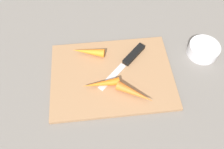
{
  "coord_description": "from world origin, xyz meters",
  "views": [
    {
      "loc": [
        -0.04,
        -0.34,
        0.56
      ],
      "look_at": [
        0.0,
        0.0,
        0.01
      ],
      "focal_mm": 34.9,
      "sensor_mm": 36.0,
      "label": 1
    }
  ],
  "objects": [
    {
      "name": "carrot_medium",
      "position": [
        -0.03,
        -0.03,
        0.02
      ],
      "size": [
        0.11,
        0.03,
        0.02
      ],
      "primitive_type": "cone",
      "rotation": [
        0.0,
        1.57,
        3.2
      ],
      "color": "orange",
      "rests_on": "cutting_board"
    },
    {
      "name": "knife",
      "position": [
        0.07,
        0.05,
        0.02
      ],
      "size": [
        0.16,
        0.15,
        0.01
      ],
      "rotation": [
        0.0,
        0.0,
        3.92
      ],
      "color": "#B7B7BC",
      "rests_on": "cutting_board"
    },
    {
      "name": "small_bowl",
      "position": [
        0.3,
        0.06,
        0.02
      ],
      "size": [
        0.09,
        0.09,
        0.04
      ],
      "primitive_type": "cylinder",
      "color": "silver",
      "rests_on": "ground_plane"
    },
    {
      "name": "carrot_shortest",
      "position": [
        -0.07,
        0.08,
        0.03
      ],
      "size": [
        0.1,
        0.05,
        0.03
      ],
      "primitive_type": "cone",
      "rotation": [
        0.0,
        1.57,
        2.91
      ],
      "color": "orange",
      "rests_on": "cutting_board"
    },
    {
      "name": "ground_plane",
      "position": [
        0.0,
        0.0,
        0.0
      ],
      "size": [
        1.4,
        1.4,
        0.0
      ],
      "primitive_type": "plane",
      "color": "slate"
    },
    {
      "name": "cutting_board",
      "position": [
        0.0,
        0.0,
        0.01
      ],
      "size": [
        0.36,
        0.26,
        0.01
      ],
      "primitive_type": "cube",
      "color": "#99704C",
      "rests_on": "ground_plane"
    },
    {
      "name": "carrot_longest",
      "position": [
        0.06,
        -0.07,
        0.03
      ],
      "size": [
        0.1,
        0.08,
        0.03
      ],
      "primitive_type": "cone",
      "rotation": [
        0.0,
        1.57,
        5.7
      ],
      "color": "orange",
      "rests_on": "cutting_board"
    }
  ]
}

